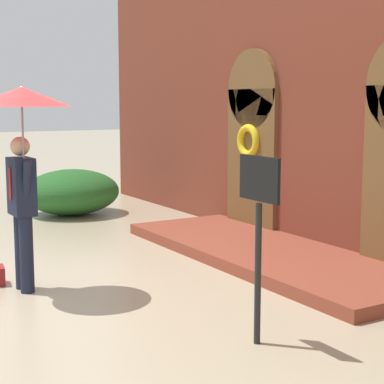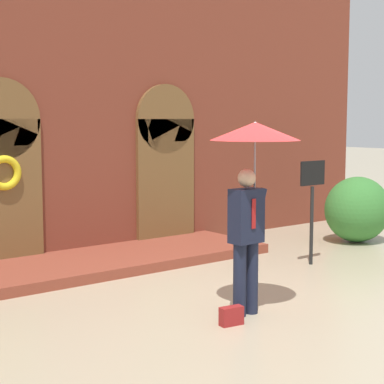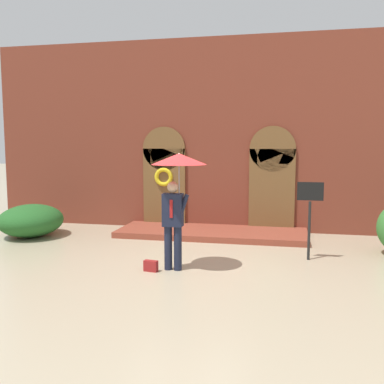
% 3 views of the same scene
% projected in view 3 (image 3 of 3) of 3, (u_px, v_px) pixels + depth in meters
% --- Properties ---
extents(ground_plane, '(80.00, 80.00, 0.00)m').
position_uv_depth(ground_plane, '(188.00, 266.00, 8.93)').
color(ground_plane, tan).
extents(building_facade, '(14.00, 2.30, 5.60)m').
position_uv_depth(building_facade, '(218.00, 139.00, 12.67)').
color(building_facade, brown).
rests_on(building_facade, ground).
extents(person_with_umbrella, '(1.10, 1.10, 2.36)m').
position_uv_depth(person_with_umbrella, '(177.00, 176.00, 8.45)').
color(person_with_umbrella, '#191E33').
rests_on(person_with_umbrella, ground).
extents(handbag, '(0.30, 0.16, 0.22)m').
position_uv_depth(handbag, '(151.00, 266.00, 8.56)').
color(handbag, maroon).
rests_on(handbag, ground).
extents(sign_post, '(0.56, 0.06, 1.72)m').
position_uv_depth(sign_post, '(310.00, 208.00, 9.31)').
color(sign_post, black).
rests_on(sign_post, ground).
extents(shrub_left, '(1.69, 1.87, 0.88)m').
position_uv_depth(shrub_left, '(31.00, 220.00, 11.79)').
color(shrub_left, '#235B23').
rests_on(shrub_left, ground).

